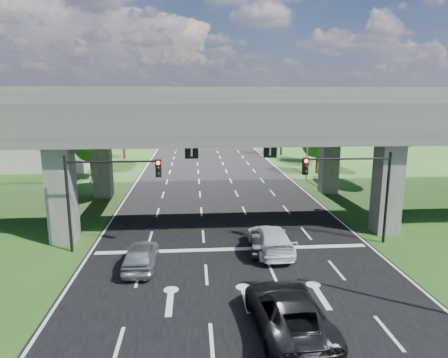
{
  "coord_description": "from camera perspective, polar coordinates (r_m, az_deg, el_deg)",
  "views": [
    {
      "loc": [
        -2.4,
        -20.0,
        9.44
      ],
      "look_at": [
        -0.23,
        7.81,
        3.64
      ],
      "focal_mm": 32.0,
      "sensor_mm": 36.0,
      "label": 1
    }
  ],
  "objects": [
    {
      "name": "overpass",
      "position": [
        32.13,
        -0.17,
        9.03
      ],
      "size": [
        80.0,
        15.0,
        10.0
      ],
      "color": "#383533",
      "rests_on": "ground"
    },
    {
      "name": "car_white",
      "position": [
        25.0,
        6.62,
        -8.52
      ],
      "size": [
        2.38,
        5.5,
        1.58
      ],
      "primitive_type": "imported",
      "rotation": [
        0.0,
        0.0,
        3.17
      ],
      "color": "silver",
      "rests_on": "road"
    },
    {
      "name": "streetlight_far",
      "position": [
        45.88,
        11.45,
        7.02
      ],
      "size": [
        3.38,
        0.25,
        10.0
      ],
      "color": "gray",
      "rests_on": "ground"
    },
    {
      "name": "tree_right_mid",
      "position": [
        59.2,
        13.8,
        6.3
      ],
      "size": [
        3.91,
        3.9,
        6.76
      ],
      "color": "black",
      "rests_on": "ground"
    },
    {
      "name": "signal_right",
      "position": [
        26.56,
        18.28,
        -0.27
      ],
      "size": [
        5.76,
        0.54,
        6.0
      ],
      "color": "black",
      "rests_on": "ground"
    },
    {
      "name": "car_silver",
      "position": [
        23.07,
        -11.79,
        -10.57
      ],
      "size": [
        1.78,
        4.42,
        1.5
      ],
      "primitive_type": "imported",
      "rotation": [
        0.0,
        0.0,
        3.14
      ],
      "color": "#B5B8BE",
      "rests_on": "road"
    },
    {
      "name": "tree_left_far",
      "position": [
        63.04,
        -14.21,
        7.48
      ],
      "size": [
        4.8,
        4.8,
        8.32
      ],
      "color": "black",
      "rests_on": "ground"
    },
    {
      "name": "ground",
      "position": [
        22.25,
        2.22,
        -13.38
      ],
      "size": [
        160.0,
        160.0,
        0.0
      ],
      "primitive_type": "plane",
      "color": "#234917",
      "rests_on": "ground"
    },
    {
      "name": "car_dark",
      "position": [
        24.96,
        5.58,
        -8.83
      ],
      "size": [
        1.88,
        4.16,
        1.33
      ],
      "primitive_type": "imported",
      "rotation": [
        0.0,
        0.0,
        3.02
      ],
      "color": "black",
      "rests_on": "road"
    },
    {
      "name": "streetlight_beyond",
      "position": [
        61.39,
        7.37,
        8.29
      ],
      "size": [
        3.38,
        0.25,
        10.0
      ],
      "color": "gray",
      "rests_on": "ground"
    },
    {
      "name": "tree_left_mid",
      "position": [
        56.18,
        -19.56,
        5.69
      ],
      "size": [
        3.91,
        3.9,
        6.76
      ],
      "color": "black",
      "rests_on": "ground"
    },
    {
      "name": "warehouse",
      "position": [
        60.31,
        -27.51,
        3.33
      ],
      "size": [
        20.0,
        10.0,
        4.0
      ],
      "primitive_type": "cube",
      "color": "#9E9E99",
      "rests_on": "ground"
    },
    {
      "name": "tree_left_near",
      "position": [
        47.65,
        -18.56,
        5.57
      ],
      "size": [
        4.5,
        4.5,
        7.8
      ],
      "color": "black",
      "rests_on": "ground"
    },
    {
      "name": "signal_left",
      "position": [
        25.1,
        -16.83,
        -0.85
      ],
      "size": [
        5.76,
        0.54,
        6.0
      ],
      "color": "black",
      "rests_on": "ground"
    },
    {
      "name": "road",
      "position": [
        31.54,
        0.11,
        -5.65
      ],
      "size": [
        18.0,
        120.0,
        0.03
      ],
      "primitive_type": "cube",
      "color": "black",
      "rests_on": "ground"
    },
    {
      "name": "car_trailing",
      "position": [
        17.27,
        9.11,
        -18.23
      ],
      "size": [
        3.1,
        6.1,
        1.65
      ],
      "primitive_type": "imported",
      "rotation": [
        0.0,
        0.0,
        3.2
      ],
      "color": "black",
      "rests_on": "road"
    },
    {
      "name": "tree_right_near",
      "position": [
        50.67,
        13.38,
        5.83
      ],
      "size": [
        4.2,
        4.2,
        7.28
      ],
      "color": "black",
      "rests_on": "ground"
    },
    {
      "name": "tree_right_far",
      "position": [
        65.78,
        8.31,
        7.59
      ],
      "size": [
        4.5,
        4.5,
        7.8
      ],
      "color": "black",
      "rests_on": "ground"
    }
  ]
}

